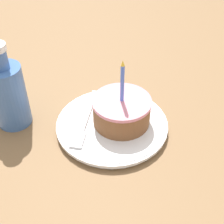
{
  "coord_description": "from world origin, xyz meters",
  "views": [
    {
      "loc": [
        0.44,
        -0.12,
        0.46
      ],
      "look_at": [
        -0.02,
        -0.02,
        0.04
      ],
      "focal_mm": 50.0,
      "sensor_mm": 36.0,
      "label": 1
    }
  ],
  "objects": [
    {
      "name": "ground_plane",
      "position": [
        0.0,
        0.0,
        -0.02
      ],
      "size": [
        2.4,
        2.4,
        0.04
      ],
      "color": "brown",
      "rests_on": "ground"
    },
    {
      "name": "cake_slice",
      "position": [
        -0.02,
        -0.0,
        0.05
      ],
      "size": [
        0.12,
        0.12,
        0.15
      ],
      "color": "brown",
      "rests_on": "plate"
    },
    {
      "name": "bottle",
      "position": [
        -0.08,
        -0.22,
        0.07
      ],
      "size": [
        0.07,
        0.07,
        0.18
      ],
      "color": "#3F66A5",
      "rests_on": "ground_plane"
    },
    {
      "name": "fork",
      "position": [
        -0.03,
        -0.08,
        0.02
      ],
      "size": [
        0.17,
        0.08,
        0.0
      ],
      "color": "silver",
      "rests_on": "plate"
    },
    {
      "name": "plate",
      "position": [
        -0.02,
        -0.02,
        0.01
      ],
      "size": [
        0.23,
        0.23,
        0.02
      ],
      "color": "silver",
      "rests_on": "ground_plane"
    }
  ]
}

